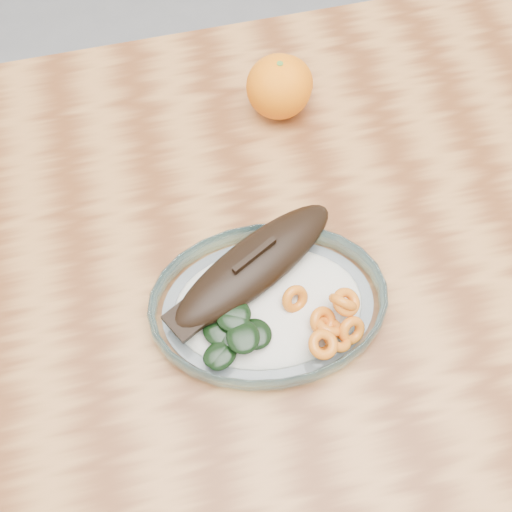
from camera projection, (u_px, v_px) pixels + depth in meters
name	position (u px, v px, depth m)	size (l,w,h in m)	color
ground	(304.00, 408.00, 1.43)	(3.00, 3.00, 0.00)	slate
dining_table	(337.00, 284.00, 0.86)	(1.20, 0.80, 0.75)	brown
plated_meal	(268.00, 301.00, 0.72)	(0.53, 0.53, 0.08)	white
orange_left	(279.00, 87.00, 0.83)	(0.09, 0.09, 0.09)	orange
orange_right	(284.00, 84.00, 0.84)	(0.08, 0.08, 0.08)	orange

